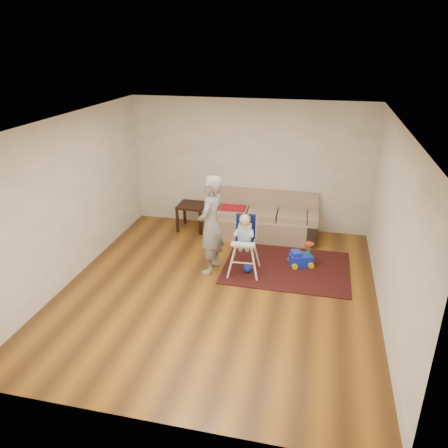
% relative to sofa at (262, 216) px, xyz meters
% --- Properties ---
extents(ground, '(5.50, 5.50, 0.00)m').
position_rel_sofa_xyz_m(ground, '(-0.37, -2.30, -0.43)').
color(ground, '#513114').
rests_on(ground, ground).
extents(room_envelope, '(5.04, 5.52, 2.72)m').
position_rel_sofa_xyz_m(room_envelope, '(-0.37, -1.77, 1.44)').
color(room_envelope, beige).
rests_on(room_envelope, ground).
extents(sofa, '(2.27, 0.99, 0.86)m').
position_rel_sofa_xyz_m(sofa, '(0.00, 0.00, 0.00)').
color(sofa, tan).
rests_on(sofa, ground).
extents(side_table, '(0.56, 0.56, 0.56)m').
position_rel_sofa_xyz_m(side_table, '(-1.50, -0.01, -0.15)').
color(side_table, black).
rests_on(side_table, ground).
extents(area_rug, '(2.20, 1.65, 0.02)m').
position_rel_sofa_xyz_m(area_rug, '(0.64, -1.32, -0.42)').
color(area_rug, black).
rests_on(area_rug, ground).
extents(ride_on_toy, '(0.47, 0.40, 0.43)m').
position_rel_sofa_xyz_m(ride_on_toy, '(0.88, -1.18, -0.20)').
color(ride_on_toy, '#1730E7').
rests_on(ride_on_toy, area_rug).
extents(toy_ball, '(0.15, 0.15, 0.15)m').
position_rel_sofa_xyz_m(toy_ball, '(-0.00, -1.65, -0.34)').
color(toy_ball, '#1730E7').
rests_on(toy_ball, area_rug).
extents(high_chair, '(0.54, 0.54, 1.10)m').
position_rel_sofa_xyz_m(high_chair, '(-0.07, -1.65, 0.10)').
color(high_chair, white).
rests_on(high_chair, ground).
extents(adult, '(0.48, 0.68, 1.74)m').
position_rel_sofa_xyz_m(adult, '(-0.65, -1.69, 0.44)').
color(adult, gray).
rests_on(adult, ground).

